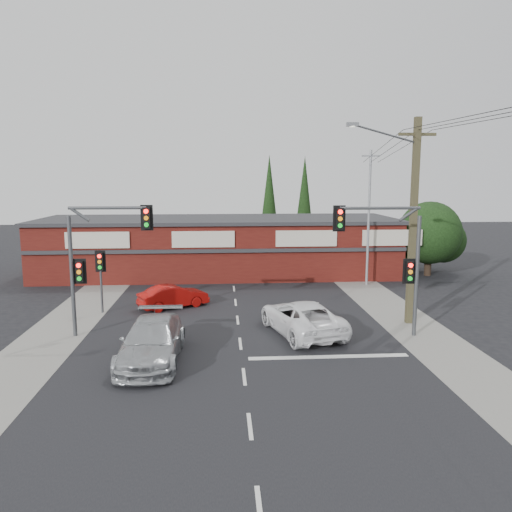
{
  "coord_description": "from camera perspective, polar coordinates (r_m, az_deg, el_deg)",
  "views": [
    {
      "loc": [
        -0.76,
        -20.52,
        7.12
      ],
      "look_at": [
        0.87,
        3.0,
        3.47
      ],
      "focal_mm": 35.0,
      "sensor_mm": 36.0,
      "label": 1
    }
  ],
  "objects": [
    {
      "name": "traffic_mast_left",
      "position": [
        23.44,
        -17.91,
        0.56
      ],
      "size": [
        3.77,
        0.27,
        5.97
      ],
      "color": "#47494C",
      "rests_on": "ground"
    },
    {
      "name": "verge_right",
      "position": [
        28.06,
        15.55,
        -6.2
      ],
      "size": [
        3.0,
        70.0,
        0.02
      ],
      "primitive_type": "cube",
      "color": "gray",
      "rests_on": "ground"
    },
    {
      "name": "traffic_mast_right",
      "position": [
        23.05,
        15.4,
        0.57
      ],
      "size": [
        3.96,
        0.27,
        5.97
      ],
      "color": "#47494C",
      "rests_on": "ground"
    },
    {
      "name": "conifer_far",
      "position": [
        47.19,
        5.55,
        6.78
      ],
      "size": [
        1.8,
        1.8,
        9.25
      ],
      "color": "#2D2116",
      "rests_on": "ground"
    },
    {
      "name": "power_lines",
      "position": [
        20.36,
        23.73,
        13.5
      ],
      "size": [
        2.01,
        29.0,
        1.22
      ],
      "color": "black",
      "rests_on": "ground"
    },
    {
      "name": "steel_pole",
      "position": [
        34.03,
        12.76,
        4.52
      ],
      "size": [
        1.2,
        0.16,
        9.0
      ],
      "color": "gray",
      "rests_on": "ground"
    },
    {
      "name": "white_suv",
      "position": [
        23.39,
        5.24,
        -6.99
      ],
      "size": [
        3.86,
        6.0,
        1.54
      ],
      "primitive_type": "imported",
      "rotation": [
        0.0,
        0.0,
        3.4
      ],
      "color": "white",
      "rests_on": "ground"
    },
    {
      "name": "pedestal_signal",
      "position": [
        27.7,
        -17.34,
        -1.4
      ],
      "size": [
        0.55,
        0.27,
        3.38
      ],
      "color": "#47494C",
      "rests_on": "ground"
    },
    {
      "name": "shop_building",
      "position": [
        37.83,
        -4.28,
        1.21
      ],
      "size": [
        27.3,
        8.4,
        4.22
      ],
      "color": "#49120E",
      "rests_on": "ground"
    },
    {
      "name": "tree_cluster",
      "position": [
        39.36,
        19.2,
        2.16
      ],
      "size": [
        5.9,
        5.1,
        5.5
      ],
      "color": "#2D2116",
      "rests_on": "ground"
    },
    {
      "name": "stop_line",
      "position": [
        20.74,
        8.3,
        -11.32
      ],
      "size": [
        6.5,
        0.35,
        0.01
      ],
      "primitive_type": "cube",
      "color": "silver",
      "rests_on": "ground"
    },
    {
      "name": "ground",
      "position": [
        21.73,
        -1.77,
        -10.32
      ],
      "size": [
        120.0,
        120.0,
        0.0
      ],
      "primitive_type": "plane",
      "color": "black",
      "rests_on": "ground"
    },
    {
      "name": "silver_suv",
      "position": [
        20.27,
        -11.8,
        -9.52
      ],
      "size": [
        2.37,
        5.64,
        1.62
      ],
      "primitive_type": "imported",
      "rotation": [
        0.0,
        0.0,
        -0.02
      ],
      "color": "#AEB1B4",
      "rests_on": "ground"
    },
    {
      "name": "utility_pole",
      "position": [
        25.27,
        17.27,
        4.5
      ],
      "size": [
        4.38,
        0.59,
        10.0
      ],
      "color": "#4C452B",
      "rests_on": "ground"
    },
    {
      "name": "lane_dashes",
      "position": [
        18.64,
        -1.36,
        -13.6
      ],
      "size": [
        0.12,
        31.01,
        0.01
      ],
      "color": "silver",
      "rests_on": "ground"
    },
    {
      "name": "verge_left",
      "position": [
        27.6,
        -20.24,
        -6.68
      ],
      "size": [
        3.0,
        70.0,
        0.02
      ],
      "primitive_type": "cube",
      "color": "gray",
      "rests_on": "ground"
    },
    {
      "name": "conifer_near",
      "position": [
        44.75,
        1.52,
        6.71
      ],
      "size": [
        1.8,
        1.8,
        9.25
      ],
      "color": "#2D2116",
      "rests_on": "ground"
    },
    {
      "name": "road_strip",
      "position": [
        26.5,
        -2.18,
        -6.77
      ],
      "size": [
        14.0,
        70.0,
        0.01
      ],
      "primitive_type": "cube",
      "color": "black",
      "rests_on": "ground"
    },
    {
      "name": "red_sedan",
      "position": [
        28.24,
        -9.41,
        -4.58
      ],
      "size": [
        4.04,
        3.06,
        1.28
      ],
      "primitive_type": "imported",
      "rotation": [
        0.0,
        0.0,
        2.08
      ],
      "color": "#A30D0A",
      "rests_on": "ground"
    }
  ]
}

